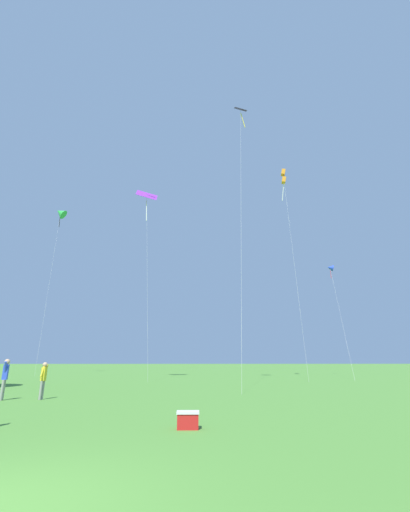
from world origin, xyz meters
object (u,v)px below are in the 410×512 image
(kite_black_large, at_px, (241,120))
(person_near_tree, at_px, (5,375))
(kite_purple_streamer, at_px, (147,201))
(picnic_cooler, at_px, (188,420))
(kite_orange_box, at_px, (284,178))
(kite_green_small, at_px, (61,213))
(person_with_spool, at_px, (43,377))
(kite_blue_delta, at_px, (330,268))

(kite_black_large, relative_size, person_near_tree, 14.92)
(kite_purple_streamer, distance_m, picnic_cooler, 31.35)
(kite_orange_box, xyz_separation_m, kite_green_small, (-31.33, 13.40, 0.94))
(kite_orange_box, height_order, picnic_cooler, kite_orange_box)
(kite_purple_streamer, bearing_deg, person_with_spool, -95.90)
(person_with_spool, relative_size, person_near_tree, 0.92)
(kite_green_small, bearing_deg, kite_purple_streamer, -43.68)
(person_with_spool, bearing_deg, kite_blue_delta, 44.34)
(kite_blue_delta, xyz_separation_m, kite_green_small, (-37.94, 8.29, 10.70))
(person_near_tree, bearing_deg, kite_orange_box, 44.27)
(kite_green_small, height_order, person_with_spool, kite_green_small)
(kite_blue_delta, xyz_separation_m, person_near_tree, (-26.03, -24.05, -11.84))
(person_near_tree, bearing_deg, kite_blue_delta, 42.73)
(kite_orange_box, bearing_deg, kite_blue_delta, 37.74)
(kite_purple_streamer, distance_m, person_with_spool, 24.87)
(kite_green_small, bearing_deg, picnic_cooler, -62.58)
(kite_black_large, xyz_separation_m, kite_purple_streamer, (-9.84, 6.41, -5.91))
(person_with_spool, distance_m, picnic_cooler, 10.17)
(kite_orange_box, distance_m, kite_green_small, 34.09)
(kite_blue_delta, bearing_deg, person_with_spool, -135.66)
(kite_blue_delta, relative_size, person_near_tree, 7.44)
(kite_green_small, distance_m, person_with_spool, 41.55)
(kite_orange_box, xyz_separation_m, person_with_spool, (-17.75, -18.69, -21.69))
(kite_purple_streamer, height_order, kite_orange_box, kite_orange_box)
(kite_orange_box, relative_size, person_near_tree, 13.17)
(kite_black_large, bearing_deg, person_with_spool, -136.63)
(person_with_spool, relative_size, picnic_cooler, 2.77)
(picnic_cooler, bearing_deg, kite_black_large, 75.62)
(kite_black_large, xyz_separation_m, kite_green_small, (-25.22, 21.10, -0.96))
(person_near_tree, relative_size, picnic_cooler, 3.01)
(kite_blue_delta, bearing_deg, kite_purple_streamer, -164.17)
(kite_purple_streamer, relative_size, kite_orange_box, 0.85)
(kite_black_large, height_order, kite_orange_box, kite_black_large)
(kite_purple_streamer, bearing_deg, person_near_tree, -101.12)
(kite_black_large, distance_m, person_near_tree, 29.25)
(person_with_spool, bearing_deg, kite_green_small, 112.94)
(kite_blue_delta, xyz_separation_m, person_with_spool, (-24.36, -23.80, -11.93))
(person_with_spool, distance_m, person_near_tree, 1.69)
(kite_purple_streamer, distance_m, kite_green_small, 21.83)
(kite_purple_streamer, relative_size, picnic_cooler, 33.79)
(kite_green_small, bearing_deg, person_with_spool, -67.06)
(kite_black_large, height_order, person_with_spool, kite_black_large)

